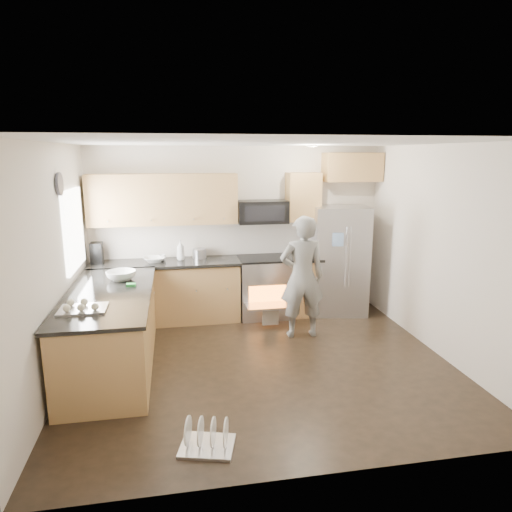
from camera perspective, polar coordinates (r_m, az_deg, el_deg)
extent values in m
plane|color=black|center=(5.66, 0.74, -13.34)|extent=(4.50, 4.50, 0.00)
cube|color=beige|center=(7.16, -2.28, 3.14)|extent=(4.50, 0.04, 2.60)
cube|color=beige|center=(3.36, 7.38, -7.95)|extent=(4.50, 0.04, 2.60)
cube|color=beige|center=(5.28, -23.93, -1.34)|extent=(0.04, 4.00, 2.60)
cube|color=beige|center=(6.06, 22.16, 0.48)|extent=(0.04, 4.00, 2.60)
cube|color=white|center=(5.09, 0.83, 14.02)|extent=(4.50, 4.00, 0.04)
cube|color=white|center=(6.19, -21.85, 3.11)|extent=(0.04, 1.00, 1.00)
cylinder|color=#F1E1C1|center=(6.38, 7.05, 13.50)|extent=(0.14, 0.14, 0.02)
cylinder|color=#474754|center=(5.59, -23.35, 8.26)|extent=(0.03, 0.26, 0.26)
cube|color=#A98343|center=(7.00, -11.06, -4.59)|extent=(2.15, 0.60, 0.87)
cube|color=black|center=(6.87, -11.23, -0.86)|extent=(2.19, 0.64, 0.04)
cube|color=#A98343|center=(7.27, 5.96, -3.77)|extent=(0.50, 0.60, 0.87)
cube|color=black|center=(7.14, 6.06, -0.17)|extent=(0.54, 0.64, 0.04)
cube|color=#A98343|center=(6.86, -11.50, 6.95)|extent=(2.16, 0.33, 0.74)
cube|color=#A98343|center=(7.14, 5.91, 7.35)|extent=(0.50, 0.33, 0.74)
cube|color=#A98343|center=(7.37, 11.94, 10.82)|extent=(0.90, 0.33, 0.44)
imported|color=silver|center=(6.86, -12.56, -0.44)|extent=(0.31, 0.31, 0.08)
imported|color=white|center=(6.91, -9.42, 0.73)|extent=(0.12, 0.12, 0.30)
imported|color=white|center=(6.93, -11.68, -0.22)|extent=(0.11, 0.11, 0.09)
cylinder|color=#B7B7BC|center=(7.02, -7.08, 0.34)|extent=(0.21, 0.21, 0.14)
cube|color=black|center=(6.99, -19.30, 0.35)|extent=(0.16, 0.20, 0.31)
cylinder|color=#B7B7BC|center=(7.04, 5.08, 0.19)|extent=(0.11, 0.11, 0.09)
cube|color=#A98343|center=(5.68, -17.60, -9.07)|extent=(0.90, 2.30, 0.87)
cube|color=black|center=(5.53, -17.92, -4.53)|extent=(0.96, 2.36, 0.04)
imported|color=silver|center=(6.00, -16.50, -2.34)|extent=(0.37, 0.37, 0.11)
cube|color=green|center=(5.69, -15.35, -3.50)|extent=(0.11, 0.08, 0.03)
cube|color=#B7B7BC|center=(4.97, -20.85, -5.82)|extent=(0.47, 0.36, 0.10)
cube|color=#B7B7BC|center=(7.10, 0.94, -3.98)|extent=(0.76, 0.62, 0.90)
cube|color=black|center=(6.98, 0.96, -0.32)|extent=(0.76, 0.60, 0.03)
cube|color=orange|center=(6.82, 1.46, -5.12)|extent=(0.56, 0.02, 0.34)
cube|color=#B7B7BC|center=(6.69, 1.74, -6.24)|extent=(0.70, 0.34, 0.03)
cube|color=beige|center=(6.69, 1.82, -7.47)|extent=(0.24, 0.03, 0.28)
cube|color=black|center=(6.97, 0.79, 5.55)|extent=(0.76, 0.40, 0.34)
cube|color=#B7B7BC|center=(7.28, 10.43, -0.53)|extent=(0.93, 0.78, 1.69)
cylinder|color=#B7B7BC|center=(6.95, 11.21, -0.19)|extent=(0.02, 0.02, 0.92)
cylinder|color=#B7B7BC|center=(6.97, 11.63, -0.17)|extent=(0.02, 0.02, 0.92)
cube|color=#FF93CA|center=(7.07, 12.73, -1.57)|extent=(0.22, 0.04, 0.28)
cube|color=#8AAEDD|center=(6.85, 10.22, 2.03)|extent=(0.16, 0.03, 0.20)
imported|color=gray|center=(6.24, 5.77, -2.63)|extent=(0.63, 0.43, 1.69)
cube|color=#B7B7BC|center=(4.28, -6.12, -22.55)|extent=(0.53, 0.47, 0.03)
cylinder|color=white|center=(4.23, -8.50, -20.77)|extent=(0.08, 0.25, 0.25)
cylinder|color=white|center=(4.21, -6.95, -20.91)|extent=(0.08, 0.25, 0.25)
cylinder|color=white|center=(4.19, -5.38, -21.03)|extent=(0.08, 0.25, 0.25)
cylinder|color=white|center=(4.18, -3.80, -21.14)|extent=(0.08, 0.25, 0.25)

